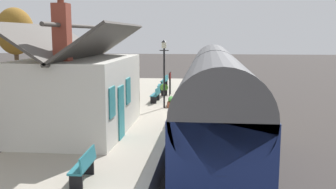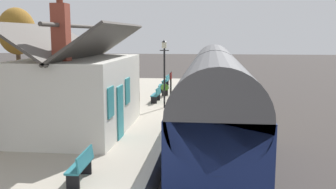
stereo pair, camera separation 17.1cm
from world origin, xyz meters
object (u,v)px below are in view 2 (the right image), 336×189
object	(u,v)px
bench_mid_platform	(166,80)
planter_edge_far	(171,101)
bench_by_lamp	(157,94)
planter_bench_right	(165,89)
station_building	(80,92)
station_sign_board	(171,78)
planter_edge_near	(130,81)
bench_platform_end	(81,165)
bench_near_building	(163,85)
train	(215,93)
tree_behind_building	(17,32)
lamp_post_platform	(164,61)

from	to	relation	value
bench_mid_platform	planter_edge_far	world-z (taller)	bench_mid_platform
bench_by_lamp	planter_bench_right	world-z (taller)	bench_by_lamp
station_building	station_sign_board	size ratio (longest dim) A/B	4.45
bench_by_lamp	planter_edge_near	world-z (taller)	bench_by_lamp
bench_platform_end	bench_mid_platform	bearing A→B (deg)	-0.08
planter_bench_right	bench_near_building	bearing A→B (deg)	12.03
train	planter_edge_far	world-z (taller)	train
train	tree_behind_building	distance (m)	19.77
train	bench_platform_end	world-z (taller)	train
train	planter_bench_right	distance (m)	7.47
bench_platform_end	tree_behind_building	distance (m)	23.79
bench_near_building	planter_edge_far	world-z (taller)	bench_near_building
bench_mid_platform	train	bearing A→B (deg)	-161.73
planter_edge_far	planter_edge_near	bearing A→B (deg)	27.18
bench_near_building	bench_platform_end	xyz separation A→B (m)	(-17.32, 0.10, 0.00)
bench_near_building	planter_edge_near	xyz separation A→B (m)	(2.35, 2.87, -0.07)
bench_by_lamp	planter_edge_far	world-z (taller)	bench_by_lamp
bench_by_lamp	station_sign_board	distance (m)	2.90
train	station_building	size ratio (longest dim) A/B	2.86
train	lamp_post_platform	world-z (taller)	lamp_post_platform
train	planter_edge_near	bearing A→B (deg)	31.02
planter_edge_far	planter_bench_right	distance (m)	3.83
planter_edge_near	tree_behind_building	xyz separation A→B (m)	(0.40, 9.43, 3.89)
planter_edge_near	planter_bench_right	world-z (taller)	planter_bench_right
planter_bench_right	tree_behind_building	xyz separation A→B (m)	(4.60, 12.69, 3.85)
bench_platform_end	bench_by_lamp	xyz separation A→B (m)	(12.95, -0.28, 0.00)
train	station_sign_board	xyz separation A→B (m)	(6.89, 2.90, -0.07)
station_building	station_sign_board	xyz separation A→B (m)	(10.07, -2.84, -0.49)
tree_behind_building	planter_edge_far	bearing A→B (deg)	-121.71
bench_platform_end	station_sign_board	world-z (taller)	station_sign_board
planter_edge_near	lamp_post_platform	world-z (taller)	lamp_post_platform
station_building	planter_edge_far	xyz separation A→B (m)	(6.11, -3.28, -1.41)
train	station_sign_board	bearing A→B (deg)	22.79
train	bench_near_building	world-z (taller)	train
planter_edge_far	tree_behind_building	size ratio (longest dim) A/B	0.15
train	planter_edge_near	size ratio (longest dim) A/B	24.93
station_building	planter_bench_right	world-z (taller)	station_building
bench_near_building	bench_mid_platform	world-z (taller)	same
train	bench_by_lamp	xyz separation A→B (m)	(4.15, 3.48, -0.78)
planter_bench_right	bench_by_lamp	bearing A→B (deg)	175.28
train	bench_mid_platform	world-z (taller)	train
planter_edge_near	lamp_post_platform	bearing A→B (deg)	-156.27
planter_bench_right	station_sign_board	bearing A→B (deg)	-58.75
train	lamp_post_platform	distance (m)	3.86
bench_mid_platform	planter_bench_right	bearing A→B (deg)	-174.34
bench_near_building	lamp_post_platform	world-z (taller)	lamp_post_platform
bench_platform_end	tree_behind_building	size ratio (longest dim) A/B	0.20
train	bench_platform_end	size ratio (longest dim) A/B	14.17
station_building	planter_bench_right	distance (m)	10.22
tree_behind_building	bench_platform_end	bearing A→B (deg)	-148.71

